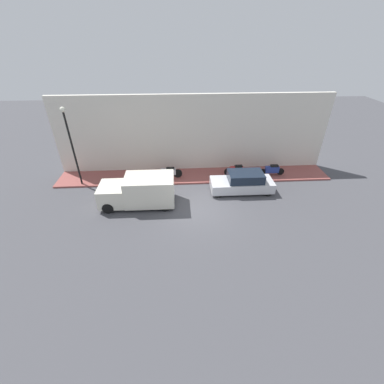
# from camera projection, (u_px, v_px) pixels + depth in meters

# --- Properties ---
(ground_plane) EXTENTS (60.00, 60.00, 0.00)m
(ground_plane) POSITION_uv_depth(u_px,v_px,m) (199.00, 209.00, 15.62)
(ground_plane) COLOR #47474C
(sidewalk) EXTENTS (2.25, 19.73, 0.12)m
(sidewalk) POSITION_uv_depth(u_px,v_px,m) (194.00, 176.00, 19.11)
(sidewalk) COLOR #934C47
(sidewalk) RESTS_ON ground_plane
(building_facade) EXTENTS (0.30, 19.73, 5.64)m
(building_facade) POSITION_uv_depth(u_px,v_px,m) (193.00, 134.00, 18.70)
(building_facade) COLOR silver
(building_facade) RESTS_ON ground_plane
(parked_car) EXTENTS (1.63, 4.14, 1.39)m
(parked_car) POSITION_uv_depth(u_px,v_px,m) (243.00, 182.00, 17.10)
(parked_car) COLOR silver
(parked_car) RESTS_ON ground_plane
(delivery_van) EXTENTS (1.93, 4.52, 1.88)m
(delivery_van) POSITION_uv_depth(u_px,v_px,m) (139.00, 191.00, 15.64)
(delivery_van) COLOR silver
(delivery_van) RESTS_ON ground_plane
(motorcycle_blue) EXTENTS (0.30, 1.86, 0.82)m
(motorcycle_blue) POSITION_uv_depth(u_px,v_px,m) (272.00, 170.00, 18.86)
(motorcycle_blue) COLOR navy
(motorcycle_blue) RESTS_ON sidewalk
(scooter_silver) EXTENTS (0.30, 1.98, 0.80)m
(scooter_silver) POSITION_uv_depth(u_px,v_px,m) (169.00, 172.00, 18.52)
(scooter_silver) COLOR #B7B7BF
(scooter_silver) RESTS_ON sidewalk
(motorcycle_red) EXTENTS (0.30, 1.81, 0.82)m
(motorcycle_red) POSITION_uv_depth(u_px,v_px,m) (237.00, 170.00, 18.80)
(motorcycle_red) COLOR #B21E1E
(motorcycle_red) RESTS_ON sidewalk
(streetlamp) EXTENTS (0.33, 0.33, 5.28)m
(streetlamp) POSITION_uv_depth(u_px,v_px,m) (70.00, 138.00, 16.23)
(streetlamp) COLOR black
(streetlamp) RESTS_ON sidewalk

